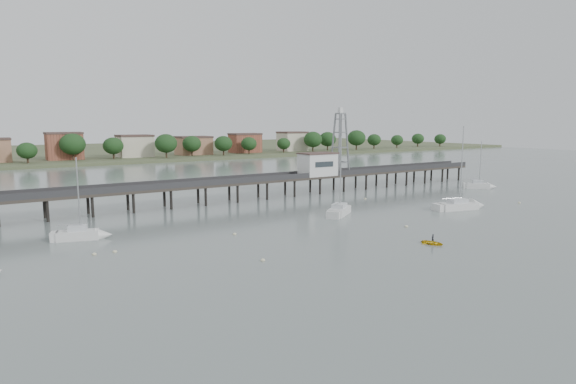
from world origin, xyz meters
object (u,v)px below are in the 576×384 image
object	(u,v)px
sailboat_b	(86,235)
sailboat_d	(465,206)
sailboat_e	(482,186)
yellow_dinghy	(432,244)
pier	(218,184)
lattice_tower	(340,144)
sailboat_c	(342,210)

from	to	relation	value
sailboat_b	sailboat_d	bearing A→B (deg)	4.29
sailboat_e	yellow_dinghy	bearing A→B (deg)	-109.22
pier	yellow_dinghy	xyz separation A→B (m)	(9.86, -46.16, -3.79)
pier	sailboat_e	bearing A→B (deg)	-14.20
yellow_dinghy	sailboat_b	bearing A→B (deg)	127.29
lattice_tower	sailboat_e	distance (m)	37.30
pier	lattice_tower	distance (m)	32.34
lattice_tower	sailboat_d	xyz separation A→B (m)	(4.48, -31.77, -10.47)
sailboat_b	sailboat_d	size ratio (longest dim) A/B	0.73
pier	sailboat_d	distance (m)	48.11
sailboat_e	yellow_dinghy	distance (m)	61.51
sailboat_c	yellow_dinghy	world-z (taller)	sailboat_c
pier	yellow_dinghy	bearing A→B (deg)	-77.94
sailboat_b	sailboat_c	distance (m)	42.32
sailboat_c	yellow_dinghy	distance (m)	24.00
sailboat_e	sailboat_d	bearing A→B (deg)	-108.79
yellow_dinghy	sailboat_d	bearing A→B (deg)	12.60
pier	sailboat_e	size ratio (longest dim) A/B	12.41
lattice_tower	pier	bearing A→B (deg)	-180.00
pier	sailboat_c	distance (m)	26.49
lattice_tower	sailboat_d	world-z (taller)	lattice_tower
pier	sailboat_b	xyz separation A→B (m)	(-28.41, -17.88, -3.15)
sailboat_b	lattice_tower	bearing A→B (deg)	33.08
pier	sailboat_d	bearing A→B (deg)	-41.44
sailboat_b	yellow_dinghy	size ratio (longest dim) A/B	4.05
sailboat_b	sailboat_e	size ratio (longest dim) A/B	1.00
lattice_tower	yellow_dinghy	size ratio (longest dim) A/B	5.22
sailboat_c	sailboat_e	xyz separation A→B (m)	(49.83, 6.41, 0.01)
sailboat_c	yellow_dinghy	bearing A→B (deg)	-134.37
sailboat_c	pier	bearing A→B (deg)	86.06
sailboat_e	pier	bearing A→B (deg)	-152.71
lattice_tower	sailboat_c	size ratio (longest dim) A/B	1.06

